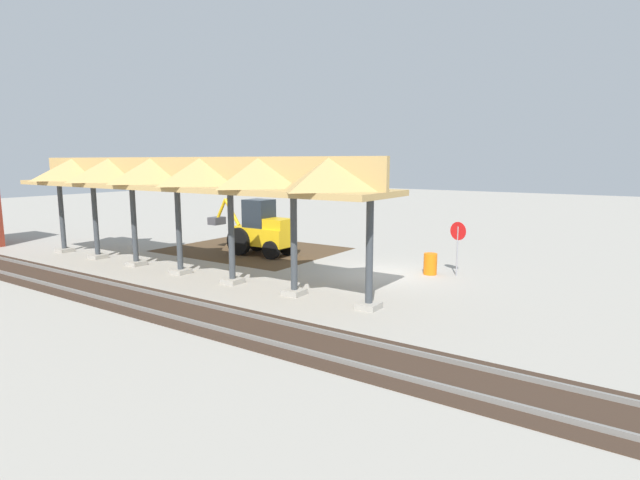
# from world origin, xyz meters

# --- Properties ---
(ground_plane) EXTENTS (120.00, 120.00, 0.00)m
(ground_plane) POSITION_xyz_m (0.00, 0.00, 0.00)
(ground_plane) COLOR #9E998E
(dirt_work_zone) EXTENTS (8.83, 7.00, 0.01)m
(dirt_work_zone) POSITION_xyz_m (8.58, -1.30, 0.00)
(dirt_work_zone) COLOR #4C3823
(dirt_work_zone) RESTS_ON ground
(platform_canopy) EXTENTS (19.33, 3.20, 4.90)m
(platform_canopy) POSITION_xyz_m (7.27, 4.74, 4.16)
(platform_canopy) COLOR #9E998E
(platform_canopy) RESTS_ON ground
(rail_tracks) EXTENTS (60.00, 2.58, 0.15)m
(rail_tracks) POSITION_xyz_m (0.00, 8.34, 0.03)
(rail_tracks) COLOR slate
(rail_tracks) RESTS_ON ground
(stop_sign) EXTENTS (0.73, 0.26, 2.26)m
(stop_sign) POSITION_xyz_m (-2.59, -1.45, 1.63)
(stop_sign) COLOR gray
(stop_sign) RESTS_ON ground
(backhoe) EXTENTS (5.11, 1.73, 2.82)m
(backhoe) POSITION_xyz_m (7.31, -0.49, 1.27)
(backhoe) COLOR #EAB214
(backhoe) RESTS_ON ground
(dirt_mound) EXTENTS (4.30, 4.30, 1.83)m
(dirt_mound) POSITION_xyz_m (10.00, -2.12, 0.00)
(dirt_mound) COLOR #4C3823
(dirt_mound) RESTS_ON ground
(traffic_barrel) EXTENTS (0.56, 0.56, 0.90)m
(traffic_barrel) POSITION_xyz_m (-1.59, -1.07, 0.45)
(traffic_barrel) COLOR orange
(traffic_barrel) RESTS_ON ground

